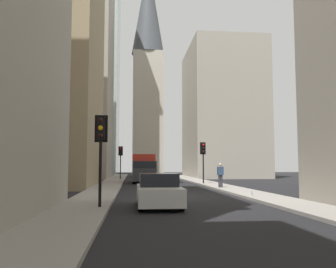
% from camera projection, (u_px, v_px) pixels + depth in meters
% --- Properties ---
extents(ground_plane, '(135.00, 135.00, 0.00)m').
position_uv_depth(ground_plane, '(176.00, 196.00, 21.03)').
color(ground_plane, black).
extents(sidewalk_right, '(90.00, 2.20, 0.14)m').
position_uv_depth(sidewalk_right, '(97.00, 195.00, 20.59)').
color(sidewalk_right, gray).
rests_on(sidewalk_right, ground_plane).
extents(sidewalk_left, '(90.00, 2.20, 0.14)m').
position_uv_depth(sidewalk_left, '(251.00, 194.00, 21.47)').
color(sidewalk_left, gray).
rests_on(sidewalk_left, ground_plane).
extents(building_left_far, '(14.22, 10.00, 19.13)m').
position_uv_depth(building_left_far, '(222.00, 112.00, 53.29)').
color(building_left_far, '#A8A091').
rests_on(building_left_far, ground_plane).
extents(building_right_midfar, '(12.67, 10.50, 23.85)m').
position_uv_depth(building_right_midfar, '(39.00, 47.00, 31.06)').
color(building_right_midfar, '#9E8966').
rests_on(building_right_midfar, ground_plane).
extents(building_right_far, '(13.49, 10.50, 32.88)m').
position_uv_depth(building_right_far, '(75.00, 59.00, 50.18)').
color(building_right_far, '#A8A091').
rests_on(building_right_far, ground_plane).
extents(glass_tower_distant, '(16.15, 14.00, 62.68)m').
position_uv_depth(glass_tower_distant, '(86.00, 24.00, 75.75)').
color(glass_tower_distant, '#ADBCB7').
rests_on(glass_tower_distant, ground_plane).
extents(church_spire, '(5.08, 5.08, 34.75)m').
position_uv_depth(church_spire, '(148.00, 61.00, 57.12)').
color(church_spire, beige).
rests_on(church_spire, ground_plane).
extents(delivery_truck, '(6.46, 2.25, 2.84)m').
position_uv_depth(delivery_truck, '(144.00, 168.00, 36.49)').
color(delivery_truck, red).
rests_on(delivery_truck, ground_plane).
extents(sedan_white, '(4.30, 1.78, 1.42)m').
position_uv_depth(sedan_white, '(159.00, 191.00, 15.35)').
color(sedan_white, silver).
rests_on(sedan_white, ground_plane).
extents(traffic_light_foreground, '(0.43, 0.52, 3.65)m').
position_uv_depth(traffic_light_foreground, '(101.00, 139.00, 14.35)').
color(traffic_light_foreground, black).
rests_on(traffic_light_foreground, sidewalk_right).
extents(traffic_light_midblock, '(0.43, 0.52, 3.85)m').
position_uv_depth(traffic_light_midblock, '(121.00, 155.00, 42.57)').
color(traffic_light_midblock, black).
rests_on(traffic_light_midblock, sidewalk_right).
extents(traffic_light_far_junction, '(0.43, 0.52, 3.71)m').
position_uv_depth(traffic_light_far_junction, '(203.00, 153.00, 32.72)').
color(traffic_light_far_junction, black).
rests_on(traffic_light_far_junction, sidewalk_left).
extents(pedestrian, '(0.26, 0.44, 1.77)m').
position_uv_depth(pedestrian, '(220.00, 174.00, 26.51)').
color(pedestrian, '#33333D').
rests_on(pedestrian, sidewalk_left).
extents(discarded_bottle, '(0.07, 0.07, 0.27)m').
position_uv_depth(discarded_bottle, '(252.00, 193.00, 19.41)').
color(discarded_bottle, '#999EA3').
rests_on(discarded_bottle, sidewalk_left).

